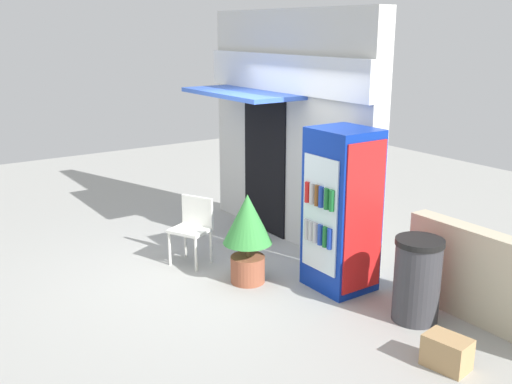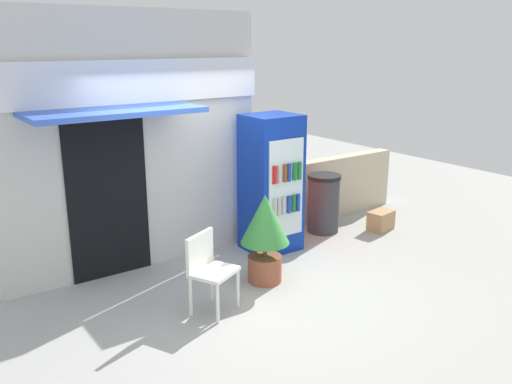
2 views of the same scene
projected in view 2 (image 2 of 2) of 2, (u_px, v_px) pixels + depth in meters
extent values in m
plane|color=#A3A39E|center=(238.00, 295.00, 6.26)|extent=(16.00, 16.00, 0.00)
cube|color=silver|center=(132.00, 143.00, 6.73)|extent=(3.47, 0.27, 3.24)
cube|color=white|center=(134.00, 82.00, 6.38)|extent=(3.47, 0.08, 0.51)
cube|color=blue|center=(115.00, 112.00, 5.92)|extent=(1.92, 0.85, 0.06)
cube|color=black|center=(108.00, 197.00, 6.53)|extent=(1.00, 0.03, 2.05)
cube|color=#0C2D9E|center=(271.00, 183.00, 7.43)|extent=(0.71, 0.63, 1.91)
cube|color=silver|center=(286.00, 189.00, 7.17)|extent=(0.57, 0.02, 1.34)
cube|color=red|center=(291.00, 180.00, 7.63)|extent=(0.02, 0.57, 1.72)
cylinder|color=#B2B2B7|center=(275.00, 207.00, 7.10)|extent=(0.06, 0.06, 0.24)
cylinder|color=#B2B2B7|center=(279.00, 206.00, 7.14)|extent=(0.06, 0.06, 0.24)
cylinder|color=#B2B2B7|center=(284.00, 205.00, 7.19)|extent=(0.06, 0.06, 0.24)
cylinder|color=#1938A5|center=(289.00, 204.00, 7.24)|extent=(0.06, 0.06, 0.24)
cylinder|color=#196B2D|center=(294.00, 203.00, 7.28)|extent=(0.06, 0.06, 0.24)
cylinder|color=#1938A5|center=(298.00, 202.00, 7.33)|extent=(0.06, 0.06, 0.24)
cylinder|color=red|center=(275.00, 175.00, 6.98)|extent=(0.06, 0.06, 0.24)
cylinder|color=#B2B2B7|center=(280.00, 174.00, 7.03)|extent=(0.06, 0.06, 0.24)
cylinder|color=brown|center=(285.00, 173.00, 7.08)|extent=(0.06, 0.06, 0.24)
cylinder|color=#1938A5|center=(289.00, 172.00, 7.11)|extent=(0.06, 0.06, 0.24)
cylinder|color=#196B2D|center=(294.00, 171.00, 7.17)|extent=(0.06, 0.06, 0.24)
cylinder|color=#196B2D|center=(299.00, 170.00, 7.21)|extent=(0.06, 0.06, 0.24)
cylinder|color=white|center=(218.00, 304.00, 5.58)|extent=(0.04, 0.04, 0.44)
cylinder|color=white|center=(238.00, 288.00, 5.93)|extent=(0.04, 0.04, 0.44)
cylinder|color=white|center=(191.00, 297.00, 5.74)|extent=(0.04, 0.04, 0.44)
cylinder|color=white|center=(212.00, 282.00, 6.09)|extent=(0.04, 0.04, 0.44)
cube|color=white|center=(214.00, 272.00, 5.77)|extent=(0.60, 0.56, 0.04)
cube|color=white|center=(200.00, 250.00, 5.79)|extent=(0.44, 0.24, 0.39)
cylinder|color=#995138|center=(265.00, 268.00, 6.59)|extent=(0.42, 0.42, 0.33)
cylinder|color=brown|center=(265.00, 249.00, 6.52)|extent=(0.05, 0.05, 0.18)
cone|color=#388C3D|center=(265.00, 219.00, 6.41)|extent=(0.59, 0.59, 0.60)
cylinder|color=#38383D|center=(323.00, 205.00, 8.25)|extent=(0.48, 0.48, 0.84)
cylinder|color=black|center=(324.00, 177.00, 8.13)|extent=(0.51, 0.51, 0.06)
cube|color=beige|center=(334.00, 186.00, 9.05)|extent=(2.42, 0.23, 0.99)
cube|color=tan|center=(381.00, 220.00, 8.39)|extent=(0.44, 0.33, 0.30)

